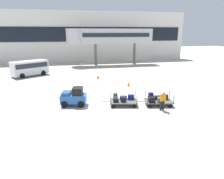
{
  "coord_description": "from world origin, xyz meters",
  "views": [
    {
      "loc": [
        -2.65,
        -17.18,
        6.06
      ],
      "look_at": [
        0.88,
        -0.45,
        1.11
      ],
      "focal_mm": 32.34,
      "sensor_mm": 36.0,
      "label": 1
    }
  ],
  "objects_px": {
    "shuttle_van": "(30,67)",
    "baggage_handler": "(163,100)",
    "baggage_tug": "(74,97)",
    "safety_cone_far": "(98,77)",
    "baggage_cart_middle": "(157,100)",
    "safety_cone_near": "(129,84)",
    "baggage_cart_lead": "(123,100)"
  },
  "relations": [
    {
      "from": "safety_cone_far",
      "to": "shuttle_van",
      "type": "bearing_deg",
      "value": 157.25
    },
    {
      "from": "shuttle_van",
      "to": "safety_cone_far",
      "type": "relative_size",
      "value": 9.24
    },
    {
      "from": "baggage_handler",
      "to": "baggage_cart_lead",
      "type": "bearing_deg",
      "value": 145.5
    },
    {
      "from": "baggage_cart_lead",
      "to": "baggage_cart_middle",
      "type": "relative_size",
      "value": 1.0
    },
    {
      "from": "baggage_cart_lead",
      "to": "shuttle_van",
      "type": "distance_m",
      "value": 17.24
    },
    {
      "from": "baggage_tug",
      "to": "safety_cone_far",
      "type": "height_order",
      "value": "baggage_tug"
    },
    {
      "from": "baggage_cart_middle",
      "to": "safety_cone_far",
      "type": "relative_size",
      "value": 5.61
    },
    {
      "from": "baggage_cart_lead",
      "to": "baggage_cart_middle",
      "type": "height_order",
      "value": "same"
    },
    {
      "from": "baggage_cart_lead",
      "to": "shuttle_van",
      "type": "height_order",
      "value": "shuttle_van"
    },
    {
      "from": "baggage_tug",
      "to": "baggage_cart_lead",
      "type": "height_order",
      "value": "baggage_tug"
    },
    {
      "from": "safety_cone_near",
      "to": "baggage_cart_middle",
      "type": "bearing_deg",
      "value": -84.3
    },
    {
      "from": "baggage_cart_lead",
      "to": "baggage_handler",
      "type": "xyz_separation_m",
      "value": [
        2.73,
        -1.88,
        0.4
      ]
    },
    {
      "from": "baggage_handler",
      "to": "shuttle_van",
      "type": "distance_m",
      "value": 20.35
    },
    {
      "from": "baggage_tug",
      "to": "shuttle_van",
      "type": "bearing_deg",
      "value": 113.05
    },
    {
      "from": "shuttle_van",
      "to": "safety_cone_far",
      "type": "height_order",
      "value": "shuttle_van"
    },
    {
      "from": "shuttle_van",
      "to": "safety_cone_near",
      "type": "relative_size",
      "value": 9.24
    },
    {
      "from": "baggage_handler",
      "to": "safety_cone_far",
      "type": "relative_size",
      "value": 2.84
    },
    {
      "from": "baggage_handler",
      "to": "shuttle_van",
      "type": "height_order",
      "value": "shuttle_van"
    },
    {
      "from": "baggage_tug",
      "to": "safety_cone_far",
      "type": "relative_size",
      "value": 4.14
    },
    {
      "from": "baggage_tug",
      "to": "baggage_cart_lead",
      "type": "distance_m",
      "value": 4.13
    },
    {
      "from": "baggage_handler",
      "to": "safety_cone_near",
      "type": "xyz_separation_m",
      "value": [
        -0.5,
        7.71,
        -0.59
      ]
    },
    {
      "from": "baggage_tug",
      "to": "baggage_cart_middle",
      "type": "distance_m",
      "value": 7.07
    },
    {
      "from": "shuttle_van",
      "to": "baggage_handler",
      "type": "bearing_deg",
      "value": -52.1
    },
    {
      "from": "baggage_cart_lead",
      "to": "safety_cone_near",
      "type": "relative_size",
      "value": 5.61
    },
    {
      "from": "baggage_cart_middle",
      "to": "baggage_handler",
      "type": "distance_m",
      "value": 1.32
    },
    {
      "from": "baggage_handler",
      "to": "shuttle_van",
      "type": "bearing_deg",
      "value": 127.9
    },
    {
      "from": "baggage_handler",
      "to": "safety_cone_near",
      "type": "distance_m",
      "value": 7.74
    },
    {
      "from": "baggage_tug",
      "to": "shuttle_van",
      "type": "height_order",
      "value": "shuttle_van"
    },
    {
      "from": "baggage_cart_middle",
      "to": "baggage_cart_lead",
      "type": "bearing_deg",
      "value": 167.75
    },
    {
      "from": "safety_cone_near",
      "to": "safety_cone_far",
      "type": "xyz_separation_m",
      "value": [
        -2.9,
        4.53,
        0.0
      ]
    },
    {
      "from": "safety_cone_far",
      "to": "safety_cone_near",
      "type": "bearing_deg",
      "value": -57.4
    },
    {
      "from": "baggage_cart_lead",
      "to": "safety_cone_near",
      "type": "height_order",
      "value": "baggage_cart_lead"
    }
  ]
}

